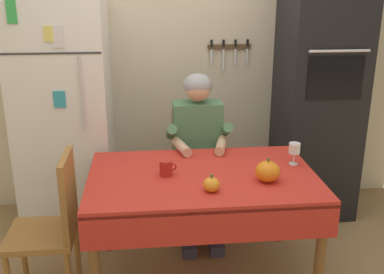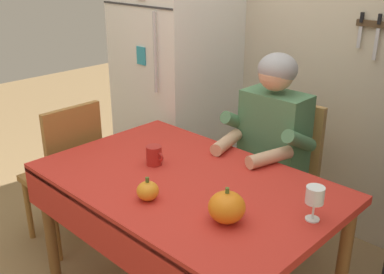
# 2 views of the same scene
# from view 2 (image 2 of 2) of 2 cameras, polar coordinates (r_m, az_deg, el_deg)

# --- Properties ---
(back_wall_assembly) EXTENTS (3.70, 0.13, 2.60)m
(back_wall_assembly) POSITION_cam_2_polar(r_m,az_deg,el_deg) (2.92, 17.94, 12.78)
(back_wall_assembly) COLOR beige
(back_wall_assembly) RESTS_ON ground
(refrigerator) EXTENTS (0.68, 0.71, 1.80)m
(refrigerator) POSITION_cam_2_polar(r_m,az_deg,el_deg) (3.28, -1.97, 7.57)
(refrigerator) COLOR white
(refrigerator) RESTS_ON ground
(dining_table) EXTENTS (1.40, 0.90, 0.74)m
(dining_table) POSITION_cam_2_polar(r_m,az_deg,el_deg) (2.15, -1.22, -7.45)
(dining_table) COLOR brown
(dining_table) RESTS_ON ground
(chair_behind_person) EXTENTS (0.40, 0.40, 0.93)m
(chair_behind_person) POSITION_cam_2_polar(r_m,az_deg,el_deg) (2.75, 11.31, -4.42)
(chair_behind_person) COLOR tan
(chair_behind_person) RESTS_ON ground
(seated_person) EXTENTS (0.47, 0.55, 1.25)m
(seated_person) POSITION_cam_2_polar(r_m,az_deg,el_deg) (2.51, 9.30, -1.22)
(seated_person) COLOR #38384C
(seated_person) RESTS_ON ground
(chair_left_side) EXTENTS (0.40, 0.40, 0.93)m
(chair_left_side) POSITION_cam_2_polar(r_m,az_deg,el_deg) (2.83, -15.31, -4.04)
(chair_left_side) COLOR #9E6B33
(chair_left_side) RESTS_ON ground
(coffee_mug) EXTENTS (0.11, 0.08, 0.10)m
(coffee_mug) POSITION_cam_2_polar(r_m,az_deg,el_deg) (2.26, -4.78, -2.32)
(coffee_mug) COLOR #B2231E
(coffee_mug) RESTS_ON dining_table
(wine_glass) EXTENTS (0.07, 0.07, 0.15)m
(wine_glass) POSITION_cam_2_polar(r_m,az_deg,el_deg) (1.83, 15.20, -7.23)
(wine_glass) COLOR white
(wine_glass) RESTS_ON dining_table
(pumpkin_large) EXTENTS (0.15, 0.15, 0.15)m
(pumpkin_large) POSITION_cam_2_polar(r_m,az_deg,el_deg) (1.79, 4.39, -8.78)
(pumpkin_large) COLOR orange
(pumpkin_large) RESTS_ON dining_table
(pumpkin_medium) EXTENTS (0.10, 0.10, 0.11)m
(pumpkin_medium) POSITION_cam_2_polar(r_m,az_deg,el_deg) (1.95, -5.59, -6.74)
(pumpkin_medium) COLOR orange
(pumpkin_medium) RESTS_ON dining_table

